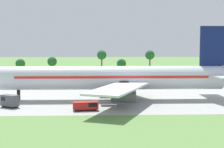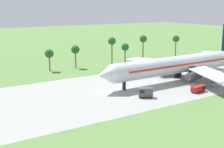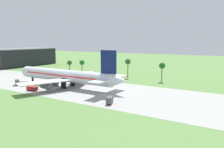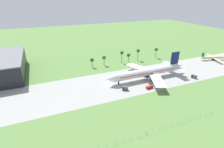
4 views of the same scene
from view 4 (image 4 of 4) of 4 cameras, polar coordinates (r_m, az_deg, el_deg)
ground_plane at (r=132.99m, az=-0.57°, el=-3.42°), size 600.00×600.00×0.00m
taxiway_strip at (r=132.99m, az=-0.57°, el=-3.41°), size 320.00×44.00×0.02m
jet_airliner at (r=143.03m, az=11.72°, el=0.67°), size 70.68×51.99×19.36m
regional_aircraft at (r=211.16m, az=30.28°, el=4.66°), size 27.21×24.76×8.18m
baggage_tug at (r=157.08m, az=25.20°, el=-0.77°), size 3.26×4.59×2.71m
fuel_truck at (r=124.81m, az=4.24°, el=-4.66°), size 4.56×3.88×2.94m
catering_van at (r=130.04m, az=12.23°, el=-4.16°), size 5.72×2.70×1.99m
perimeter_fence at (r=92.39m, az=13.05°, el=-17.32°), size 80.10×0.10×2.10m
no_stopping_sign at (r=90.85m, az=11.24°, el=-18.31°), size 0.44×0.08×1.68m
terminal_building at (r=171.79m, az=-32.66°, el=2.13°), size 36.72×61.20×16.35m
palm_tree_row at (r=174.19m, az=4.10°, el=6.44°), size 74.83×3.60×12.34m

